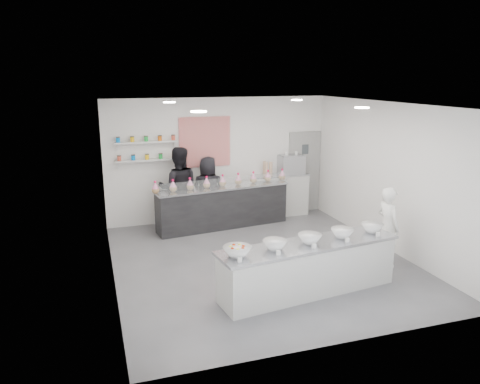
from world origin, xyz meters
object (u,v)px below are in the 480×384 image
object	(u,v)px
woman_prep	(388,227)
staff_left	(179,188)
back_bar	(223,207)
espresso_machine	(291,165)
prep_counter	(309,268)
espresso_ledge	(280,195)
staff_right	(208,191)

from	to	relation	value
woman_prep	staff_left	distance (m)	4.74
back_bar	staff_left	xyz separation A→B (m)	(-0.99, 0.25, 0.47)
espresso_machine	woman_prep	size ratio (longest dim) A/B	0.40
prep_counter	espresso_ledge	distance (m)	4.42
woman_prep	staff_left	world-z (taller)	staff_left
prep_counter	espresso_machine	size ratio (longest dim) A/B	5.12
staff_right	espresso_ledge	bearing A→B (deg)	-160.93
woman_prep	back_bar	bearing A→B (deg)	32.78
espresso_ledge	woman_prep	size ratio (longest dim) A/B	0.95
back_bar	espresso_ledge	xyz separation A→B (m)	(1.66, 0.49, 0.04)
staff_left	staff_right	xyz separation A→B (m)	(0.72, 0.06, -0.13)
back_bar	staff_right	size ratio (longest dim) A/B	1.92
espresso_machine	staff_left	size ratio (longest dim) A/B	0.32
espresso_ledge	woman_prep	bearing A→B (deg)	-79.83
prep_counter	espresso_machine	world-z (taller)	espresso_machine
back_bar	espresso_machine	distance (m)	2.17
espresso_ledge	staff_left	bearing A→B (deg)	-174.80
espresso_ledge	woman_prep	distance (m)	3.70
woman_prep	staff_right	distance (m)	4.31
prep_counter	woman_prep	bearing A→B (deg)	9.69
espresso_ledge	prep_counter	bearing A→B (deg)	-106.56
prep_counter	espresso_machine	bearing A→B (deg)	62.17
back_bar	espresso_ledge	distance (m)	1.73
espresso_ledge	staff_right	bearing A→B (deg)	-174.67
espresso_ledge	staff_left	xyz separation A→B (m)	(-2.65, -0.24, 0.43)
woman_prep	espresso_machine	bearing A→B (deg)	2.15
back_bar	espresso_machine	xyz separation A→B (m)	(1.95, 0.49, 0.81)
woman_prep	staff_right	bearing A→B (deg)	33.21
prep_counter	staff_right	size ratio (longest dim) A/B	1.89
prep_counter	woman_prep	distance (m)	2.03
back_bar	staff_left	bearing A→B (deg)	158.29
staff_left	woman_prep	bearing A→B (deg)	144.54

